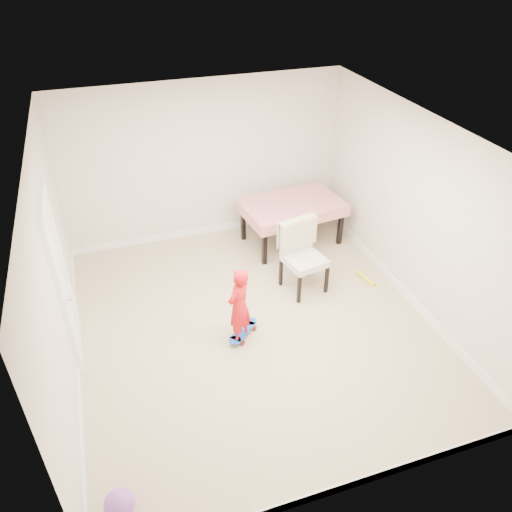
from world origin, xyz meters
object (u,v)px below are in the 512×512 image
object	(u,v)px
dining_table	(292,222)
dining_chair	(305,258)
child	(239,308)
balloon	(119,504)
skateboard	(243,333)

from	to	relation	value
dining_table	dining_chair	xyz separation A→B (m)	(-0.32, -1.26, 0.16)
child	balloon	xyz separation A→B (m)	(-1.68, -1.82, -0.39)
dining_chair	child	xyz separation A→B (m)	(-1.19, -0.74, -0.00)
dining_chair	child	bearing A→B (deg)	-159.64
dining_table	child	xyz separation A→B (m)	(-1.51, -2.00, 0.16)
dining_table	skateboard	size ratio (longest dim) A/B	2.79
dining_chair	skateboard	bearing A→B (deg)	-160.65
skateboard	balloon	distance (m)	2.57
dining_chair	balloon	xyz separation A→B (m)	(-2.87, -2.56, -0.39)
skateboard	child	bearing A→B (deg)	-176.64
dining_chair	skateboard	size ratio (longest dim) A/B	1.88
dining_chair	skateboard	xyz separation A→B (m)	(-1.12, -0.67, -0.49)
dining_table	dining_chair	world-z (taller)	dining_chair
dining_table	child	world-z (taller)	child
skateboard	child	world-z (taller)	child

